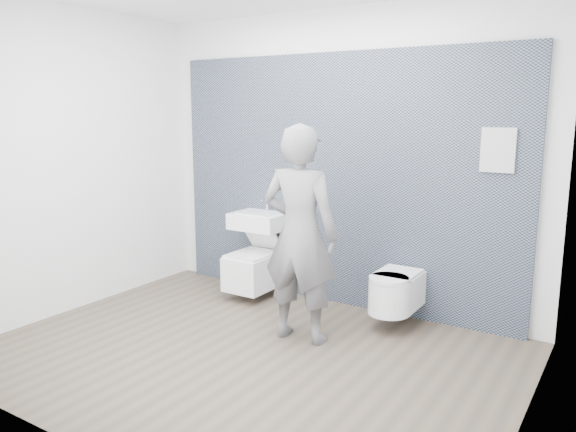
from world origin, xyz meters
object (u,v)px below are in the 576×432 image
Objects in this scene: toilet_square at (255,269)px; visitor at (300,234)px; washbasin at (259,220)px; toilet_rounded at (394,292)px.

visitor reaches higher than toilet_square.
toilet_square is at bearing -41.23° from visitor.
washbasin is 0.30× the size of visitor.
toilet_square is 1.29m from visitor.
toilet_rounded is 1.03m from visitor.
toilet_rounded is at bearing -0.53° from toilet_square.
toilet_square is at bearing 179.47° from toilet_rounded.
visitor reaches higher than washbasin.
visitor reaches higher than toilet_rounded.
washbasin is 1.57m from toilet_rounded.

